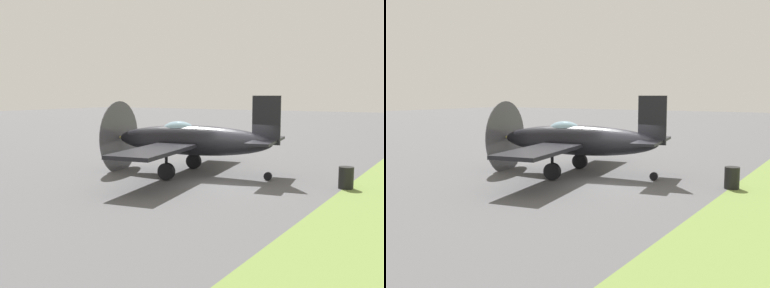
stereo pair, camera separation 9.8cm
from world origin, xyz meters
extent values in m
plane|color=#515154|center=(0.00, 0.00, 0.00)|extent=(160.00, 160.00, 0.00)
ellipsoid|color=black|center=(0.72, 2.63, 1.66)|extent=(2.76, 7.93, 1.42)
cube|color=black|center=(0.64, 3.08, 1.49)|extent=(11.18, 3.85, 0.16)
cube|color=black|center=(1.34, -0.87, 2.70)|extent=(0.33, 1.26, 2.18)
cube|color=black|center=(1.34, -0.87, 1.78)|extent=(3.79, 1.66, 0.11)
cone|color=#B7B24C|center=(-0.01, 6.75, 1.66)|extent=(0.86, 0.92, 0.73)
cylinder|color=#4C4C51|center=(0.03, 6.53, 1.66)|extent=(3.62, 0.69, 3.67)
ellipsoid|color=#8CB2C6|center=(0.60, 3.31, 2.16)|extent=(1.07, 1.72, 0.80)
cylinder|color=black|center=(-1.02, 2.91, 0.39)|extent=(0.38, 0.81, 0.78)
cylinder|color=black|center=(-1.02, 2.91, 0.94)|extent=(0.14, 0.14, 1.10)
cylinder|color=black|center=(2.26, 3.49, 0.39)|extent=(0.38, 0.81, 0.78)
cylinder|color=black|center=(2.26, 3.49, 0.94)|extent=(0.14, 0.14, 1.10)
cylinder|color=black|center=(1.36, -0.98, 0.18)|extent=(0.20, 0.39, 0.37)
cylinder|color=black|center=(1.41, -4.37, 0.45)|extent=(0.60, 0.60, 0.90)
camera|label=1|loc=(-17.11, -8.49, 3.87)|focal=41.61mm
camera|label=2|loc=(-17.06, -8.57, 3.87)|focal=41.61mm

